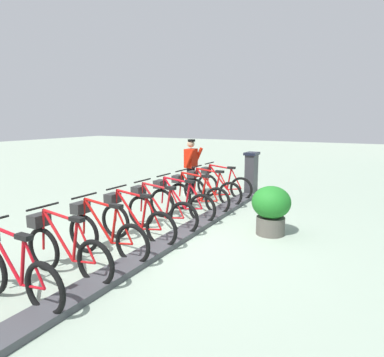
# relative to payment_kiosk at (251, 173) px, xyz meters

# --- Properties ---
(ground_plane) EXTENTS (60.00, 60.00, 0.00)m
(ground_plane) POSITION_rel_payment_kiosk_xyz_m (-0.05, 4.38, -0.67)
(ground_plane) COLOR #A0B19D
(dock_rail_base) EXTENTS (0.44, 8.12, 0.10)m
(dock_rail_base) POSITION_rel_payment_kiosk_xyz_m (-0.05, 4.38, -0.62)
(dock_rail_base) COLOR #47474C
(dock_rail_base) RESTS_ON ground
(payment_kiosk) EXTENTS (0.36, 0.52, 1.28)m
(payment_kiosk) POSITION_rel_payment_kiosk_xyz_m (0.00, 0.00, 0.00)
(payment_kiosk) COLOR #38383D
(payment_kiosk) RESTS_ON ground
(bike_docked_0) EXTENTS (1.72, 0.54, 1.02)m
(bike_docked_0) POSITION_rel_payment_kiosk_xyz_m (0.57, 0.92, -0.24)
(bike_docked_0) COLOR black
(bike_docked_0) RESTS_ON ground
(bike_docked_1) EXTENTS (1.72, 0.54, 1.02)m
(bike_docked_1) POSITION_rel_payment_kiosk_xyz_m (0.57, 1.73, -0.24)
(bike_docked_1) COLOR black
(bike_docked_1) RESTS_ON ground
(bike_docked_2) EXTENTS (1.72, 0.54, 1.02)m
(bike_docked_2) POSITION_rel_payment_kiosk_xyz_m (0.57, 2.54, -0.24)
(bike_docked_2) COLOR black
(bike_docked_2) RESTS_ON ground
(bike_docked_3) EXTENTS (1.72, 0.54, 1.02)m
(bike_docked_3) POSITION_rel_payment_kiosk_xyz_m (0.57, 3.36, -0.24)
(bike_docked_3) COLOR black
(bike_docked_3) RESTS_ON ground
(bike_docked_4) EXTENTS (1.72, 0.54, 1.02)m
(bike_docked_4) POSITION_rel_payment_kiosk_xyz_m (0.57, 4.17, -0.24)
(bike_docked_4) COLOR black
(bike_docked_4) RESTS_ON ground
(bike_docked_5) EXTENTS (1.72, 0.54, 1.02)m
(bike_docked_5) POSITION_rel_payment_kiosk_xyz_m (0.57, 4.98, -0.24)
(bike_docked_5) COLOR black
(bike_docked_5) RESTS_ON ground
(bike_docked_6) EXTENTS (1.72, 0.54, 1.02)m
(bike_docked_6) POSITION_rel_payment_kiosk_xyz_m (0.57, 5.80, -0.24)
(bike_docked_6) COLOR black
(bike_docked_6) RESTS_ON ground
(bike_docked_7) EXTENTS (1.72, 0.54, 1.02)m
(bike_docked_7) POSITION_rel_payment_kiosk_xyz_m (0.57, 6.61, -0.24)
(bike_docked_7) COLOR black
(bike_docked_7) RESTS_ON ground
(bike_docked_8) EXTENTS (1.72, 0.54, 1.02)m
(bike_docked_8) POSITION_rel_payment_kiosk_xyz_m (0.57, 7.42, -0.24)
(bike_docked_8) COLOR black
(bike_docked_8) RESTS_ON ground
(worker_near_rack) EXTENTS (0.46, 0.62, 1.66)m
(worker_near_rack) POSITION_rel_payment_kiosk_xyz_m (1.60, 0.85, 0.24)
(worker_near_rack) COLOR white
(worker_near_rack) RESTS_ON ground
(planter_bush) EXTENTS (0.76, 0.76, 0.97)m
(planter_bush) POSITION_rel_payment_kiosk_xyz_m (-1.53, 3.36, -0.12)
(planter_bush) COLOR #59544C
(planter_bush) RESTS_ON ground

